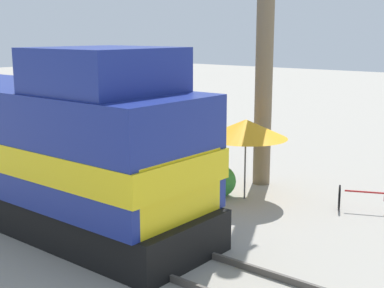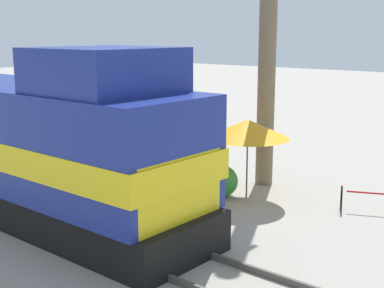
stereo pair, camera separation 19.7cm
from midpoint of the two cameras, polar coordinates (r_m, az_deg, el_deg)
name	(u,v)px [view 1 (the left image)]	position (r m, az deg, el deg)	size (l,w,h in m)	color
ground_plane	(77,229)	(14.38, -12.59, -8.80)	(120.00, 120.00, 0.00)	gray
rail_near	(54,234)	(13.95, -14.94, -9.24)	(0.08, 37.45, 0.15)	#4C4742
rail_far	(98,219)	(14.78, -10.41, -7.83)	(0.08, 37.45, 0.15)	#4C4742
locomotive	(22,144)	(15.61, -18.03, 0.04)	(3.13, 13.02, 4.66)	black
utility_pole	(266,4)	(17.56, 7.56, 14.56)	(1.80, 0.57, 11.66)	#726047
vendor_umbrella	(246,129)	(16.03, 5.42, 1.63)	(2.51, 2.51, 2.46)	#4C4C4C
billboard_sign	(105,91)	(20.37, -9.58, 5.58)	(2.47, 0.12, 3.78)	#595959
shrub_cluster	(220,181)	(16.57, 2.69, -3.97)	(0.98, 0.98, 0.98)	#388C38
person_bystander	(180,158)	(17.65, -1.62, -1.46)	(0.34, 0.34, 1.73)	#2D3347
bicycle	(193,166)	(18.83, -0.22, -2.34)	(0.98, 1.86, 0.76)	black
bicycle_spare	(373,199)	(15.98, 18.37, -5.62)	(1.42, 1.99, 0.72)	black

